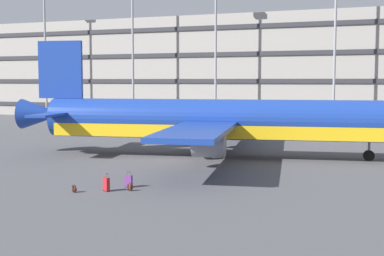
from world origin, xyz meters
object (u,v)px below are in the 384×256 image
suitcase_red (106,184)px  backpack_navy (75,189)px  suitcase_scuffed (129,181)px  airliner (221,121)px  backpack_silver (130,187)px

suitcase_red → backpack_navy: size_ratio=2.03×
suitcase_red → backpack_navy: (-1.58, -0.97, -0.21)m
suitcase_scuffed → backpack_navy: suitcase_scuffed is taller
airliner → backpack_navy: 17.47m
suitcase_scuffed → backpack_navy: size_ratio=1.83×
suitcase_red → backpack_silver: 1.43m
airliner → backpack_silver: bearing=-92.8°
airliner → suitcase_scuffed: bearing=-95.3°
suitcase_scuffed → suitcase_red: bearing=-114.6°
airliner → suitcase_red: airliner is taller
suitcase_red → suitcase_scuffed: size_ratio=1.11×
suitcase_red → backpack_silver: suitcase_red is taller
suitcase_red → backpack_silver: size_ratio=2.12×
backpack_silver → suitcase_scuffed: bearing=122.8°
airliner → backpack_silver: 15.56m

